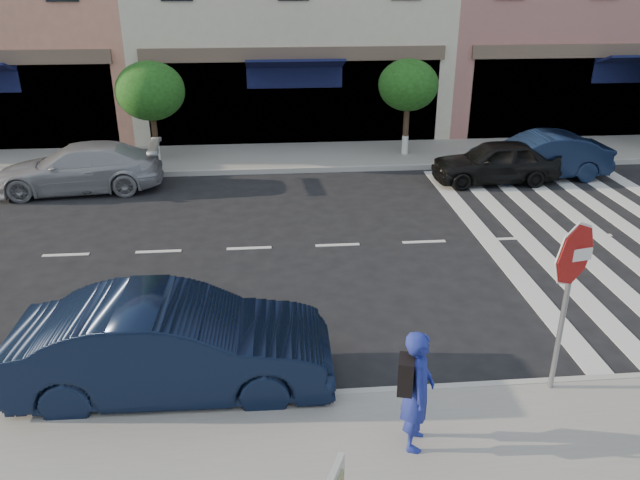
{
  "coord_description": "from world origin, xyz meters",
  "views": [
    {
      "loc": [
        -1.54,
        -8.81,
        5.79
      ],
      "look_at": [
        -0.65,
        1.15,
        1.4
      ],
      "focal_mm": 35.0,
      "sensor_mm": 36.0,
      "label": 1
    }
  ],
  "objects_px": {
    "photographer": "(418,390)",
    "car_far_mid": "(495,162)",
    "stop_sign": "(572,272)",
    "car_far_left": "(79,168)",
    "car_near_mid": "(173,346)",
    "car_far_right": "(539,156)"
  },
  "relations": [
    {
      "from": "car_far_left",
      "to": "car_near_mid",
      "type": "bearing_deg",
      "value": 17.73
    },
    {
      "from": "stop_sign",
      "to": "photographer",
      "type": "relative_size",
      "value": 1.58
    },
    {
      "from": "car_far_right",
      "to": "car_near_mid",
      "type": "bearing_deg",
      "value": -46.91
    },
    {
      "from": "photographer",
      "to": "stop_sign",
      "type": "bearing_deg",
      "value": -52.39
    },
    {
      "from": "car_far_left",
      "to": "photographer",
      "type": "bearing_deg",
      "value": 28.22
    },
    {
      "from": "stop_sign",
      "to": "car_far_left",
      "type": "bearing_deg",
      "value": 121.28
    },
    {
      "from": "car_near_mid",
      "to": "car_far_left",
      "type": "height_order",
      "value": "car_near_mid"
    },
    {
      "from": "photographer",
      "to": "car_far_mid",
      "type": "xyz_separation_m",
      "value": [
        4.84,
        10.72,
        -0.36
      ]
    },
    {
      "from": "car_far_left",
      "to": "car_far_mid",
      "type": "bearing_deg",
      "value": 84.38
    },
    {
      "from": "car_near_mid",
      "to": "car_far_right",
      "type": "xyz_separation_m",
      "value": [
        9.48,
        9.4,
        -0.09
      ]
    },
    {
      "from": "photographer",
      "to": "car_far_right",
      "type": "bearing_deg",
      "value": -14.86
    },
    {
      "from": "photographer",
      "to": "car_far_left",
      "type": "distance_m",
      "value": 13.06
    },
    {
      "from": "stop_sign",
      "to": "car_far_left",
      "type": "xyz_separation_m",
      "value": [
        -9.24,
        10.08,
        -1.39
      ]
    },
    {
      "from": "stop_sign",
      "to": "photographer",
      "type": "distance_m",
      "value": 2.67
    },
    {
      "from": "stop_sign",
      "to": "car_near_mid",
      "type": "distance_m",
      "value": 5.66
    },
    {
      "from": "photographer",
      "to": "car_far_left",
      "type": "height_order",
      "value": "photographer"
    },
    {
      "from": "photographer",
      "to": "car_near_mid",
      "type": "distance_m",
      "value": 3.6
    },
    {
      "from": "car_near_mid",
      "to": "car_far_left",
      "type": "distance_m",
      "value": 10.14
    },
    {
      "from": "photographer",
      "to": "car_far_right",
      "type": "distance_m",
      "value": 12.69
    },
    {
      "from": "stop_sign",
      "to": "car_far_mid",
      "type": "height_order",
      "value": "stop_sign"
    },
    {
      "from": "car_far_left",
      "to": "car_far_right",
      "type": "xyz_separation_m",
      "value": [
        13.25,
        -0.01,
        0.01
      ]
    },
    {
      "from": "stop_sign",
      "to": "car_far_right",
      "type": "relative_size",
      "value": 0.65
    }
  ]
}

